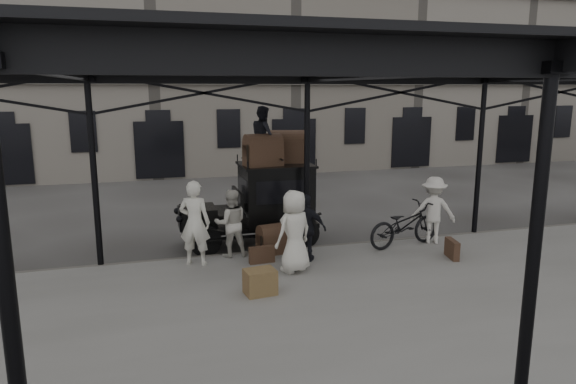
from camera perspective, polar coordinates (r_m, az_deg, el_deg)
name	(u,v)px	position (r m, az deg, el deg)	size (l,w,h in m)	color
ground	(334,279)	(11.57, 5.11, -9.65)	(120.00, 120.00, 0.00)	#383533
platform	(372,314)	(9.84, 9.36, -13.20)	(28.00, 8.00, 0.15)	slate
canopy	(374,62)	(9.22, 9.54, 14.05)	(22.50, 9.00, 4.74)	black
building_frontage	(214,33)	(28.48, -8.20, 17.07)	(64.00, 8.00, 14.00)	slate
taxi	(264,200)	(13.80, -2.65, -0.91)	(3.65, 1.55, 2.18)	black
porter_left	(195,223)	(11.93, -10.33, -3.39)	(0.72, 0.47, 1.97)	silver
porter_midleft	(231,223)	(12.43, -6.36, -3.46)	(0.80, 0.62, 1.64)	beige
porter_centre	(294,231)	(11.31, 0.72, -4.38)	(0.90, 0.58, 1.84)	silver
porter_official	(307,228)	(12.04, 2.07, -4.02)	(0.93, 0.39, 1.59)	black
porter_right	(433,210)	(13.94, 15.84, -1.94)	(1.14, 0.65, 1.76)	silver
bicycle	(404,225)	(13.53, 12.81, -3.56)	(0.75, 2.16, 1.14)	black
porter_roof	(263,136)	(13.44, -2.75, 6.28)	(0.75, 0.58, 1.54)	black
steamer_trunk_roof_near	(263,152)	(13.33, -2.80, 4.42)	(0.94, 0.58, 0.69)	#4E3624
steamer_trunk_roof_far	(286,149)	(13.94, -0.20, 4.81)	(0.99, 0.60, 0.73)	#4E3624
steamer_trunk_platform	(275,240)	(12.76, -1.45, -5.40)	(0.84, 0.51, 0.61)	#4E3624
wicker_hamper	(260,282)	(10.31, -3.11, -9.93)	(0.60, 0.45, 0.50)	brown
suitcase_upright	(452,249)	(12.98, 17.76, -6.04)	(0.15, 0.60, 0.45)	#4E3624
suitcase_flat	(262,255)	(12.05, -2.93, -6.97)	(0.60, 0.15, 0.40)	#4E3624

